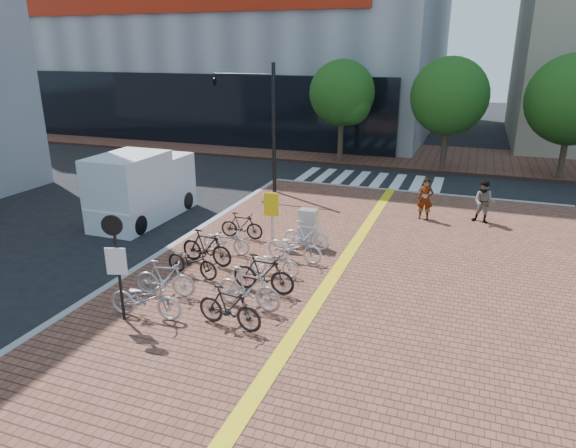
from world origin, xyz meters
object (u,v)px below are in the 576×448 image
at_px(bike_5, 242,226).
at_px(traffic_light_pole, 246,104).
at_px(bike_2, 192,261).
at_px(bike_3, 207,247).
at_px(bike_1, 165,278).
at_px(bike_4, 226,240).
at_px(bike_9, 274,262).
at_px(pedestrian_a, 425,199).
at_px(bike_10, 295,247).
at_px(bike_8, 263,273).
at_px(notice_sign, 116,255).
at_px(bike_6, 229,307).
at_px(box_truck, 142,188).
at_px(bike_0, 146,299).
at_px(yellow_sign, 272,209).
at_px(pedestrian_b, 484,202).
at_px(utility_box, 308,228).
at_px(bike_7, 248,288).
at_px(bike_11, 306,235).

relative_size(bike_5, traffic_light_pole, 0.27).
distance_m(bike_2, bike_3, 0.98).
bearing_deg(bike_1, bike_4, -12.61).
xyz_separation_m(bike_2, bike_3, (-0.04, 0.97, 0.08)).
height_order(bike_1, bike_9, bike_1).
distance_m(bike_5, pedestrian_a, 7.50).
height_order(bike_9, pedestrian_a, pedestrian_a).
height_order(bike_10, traffic_light_pole, traffic_light_pole).
xyz_separation_m(bike_8, notice_sign, (-2.73, -2.70, 1.21)).
relative_size(bike_1, bike_6, 0.97).
height_order(bike_6, bike_9, bike_6).
bearing_deg(pedestrian_a, bike_4, -136.09).
xyz_separation_m(bike_3, box_truck, (-4.84, 3.52, 0.61)).
xyz_separation_m(bike_0, bike_9, (2.14, 3.50, -0.10)).
bearing_deg(bike_3, box_truck, 61.38).
xyz_separation_m(bike_6, bike_10, (0.13, 4.47, -0.04)).
bearing_deg(bike_9, notice_sign, 144.63).
bearing_deg(traffic_light_pole, bike_9, -61.34).
height_order(bike_3, pedestrian_a, pedestrian_a).
height_order(bike_3, yellow_sign, yellow_sign).
bearing_deg(pedestrian_b, bike_8, -110.45).
relative_size(bike_1, bike_3, 0.93).
height_order(bike_4, pedestrian_b, pedestrian_b).
distance_m(bike_4, traffic_light_pole, 9.02).
bearing_deg(bike_3, yellow_sign, -22.43).
xyz_separation_m(utility_box, notice_sign, (-2.81, -6.54, 1.12)).
height_order(bike_0, bike_7, bike_7).
height_order(bike_6, yellow_sign, yellow_sign).
bearing_deg(utility_box, bike_11, -82.70).
height_order(bike_6, traffic_light_pole, traffic_light_pole).
height_order(bike_7, box_truck, box_truck).
distance_m(pedestrian_b, box_truck, 13.62).
relative_size(bike_0, bike_6, 1.10).
xyz_separation_m(bike_2, pedestrian_a, (5.99, 8.01, 0.35)).
bearing_deg(bike_6, box_truck, 53.46).
relative_size(bike_8, yellow_sign, 1.00).
xyz_separation_m(utility_box, traffic_light_pole, (-5.07, 6.21, 3.43)).
distance_m(bike_0, notice_sign, 1.38).
distance_m(utility_box, traffic_light_pole, 8.72).
xyz_separation_m(bike_5, bike_6, (2.36, -5.79, 0.06)).
distance_m(bike_7, bike_11, 4.55).
distance_m(bike_0, bike_3, 3.58).
height_order(pedestrian_b, yellow_sign, yellow_sign).
relative_size(bike_7, notice_sign, 0.67).
bearing_deg(traffic_light_pole, bike_4, -70.91).
distance_m(bike_10, pedestrian_b, 8.40).
height_order(bike_2, bike_6, bike_6).
height_order(traffic_light_pole, box_truck, traffic_light_pole).
xyz_separation_m(bike_3, bike_11, (2.58, 2.31, -0.06)).
bearing_deg(bike_2, bike_1, -173.22).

